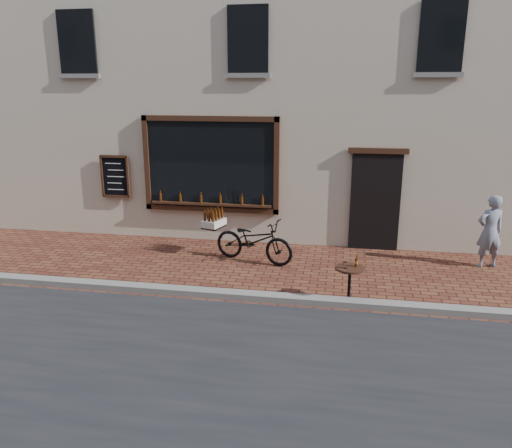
# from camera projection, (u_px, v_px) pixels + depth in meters

# --- Properties ---
(ground) EXTENTS (90.00, 90.00, 0.00)m
(ground) POSITION_uv_depth(u_px,v_px,m) (268.00, 305.00, 8.55)
(ground) COLOR #4D2219
(ground) RESTS_ON ground
(kerb) EXTENTS (90.00, 0.25, 0.12)m
(kerb) POSITION_uv_depth(u_px,v_px,m) (270.00, 297.00, 8.73)
(kerb) COLOR slate
(kerb) RESTS_ON ground
(shop_building) EXTENTS (28.00, 6.20, 10.00)m
(shop_building) POSITION_uv_depth(u_px,v_px,m) (306.00, 33.00, 13.37)
(shop_building) COLOR #BFB396
(shop_building) RESTS_ON ground
(cargo_bicycle) EXTENTS (2.14, 1.14, 1.01)m
(cargo_bicycle) POSITION_uv_depth(u_px,v_px,m) (252.00, 240.00, 10.58)
(cargo_bicycle) COLOR black
(cargo_bicycle) RESTS_ON ground
(bistro_table) EXTENTS (0.51, 0.51, 0.88)m
(bistro_table) POSITION_uv_depth(u_px,v_px,m) (350.00, 278.00, 8.53)
(bistro_table) COLOR black
(bistro_table) RESTS_ON ground
(pedestrian) EXTENTS (0.64, 0.51, 1.53)m
(pedestrian) POSITION_uv_depth(u_px,v_px,m) (490.00, 231.00, 10.18)
(pedestrian) COLOR slate
(pedestrian) RESTS_ON ground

